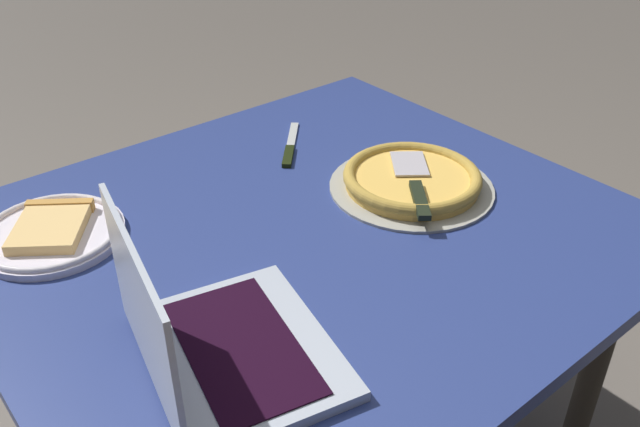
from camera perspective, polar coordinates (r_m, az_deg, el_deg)
dining_table at (r=1.30m, az=-1.07°, el=-3.72°), size 1.15×1.04×0.70m
laptop at (r=0.96m, az=-9.11°, el=-10.56°), size 0.32×0.36×0.24m
pizza_plate at (r=1.32m, az=-21.77°, el=-1.41°), size 0.26×0.26×0.04m
pizza_tray at (r=1.38m, az=7.79°, el=2.84°), size 0.34×0.34×0.04m
table_knife at (r=1.53m, az=-2.56°, el=5.54°), size 0.16×0.18×0.01m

